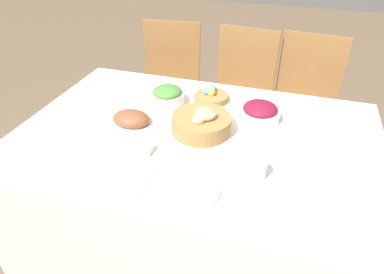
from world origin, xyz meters
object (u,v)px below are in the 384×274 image
(chair_far_left, at_px, (169,87))
(knife, at_px, (226,198))
(bread_basket, at_px, (202,122))
(drinking_cup, at_px, (256,168))
(dinner_plate, at_px, (187,189))
(ham_platter, at_px, (131,120))
(beet_salad_bowl, at_px, (260,112))
(green_salad_bowl, at_px, (167,96))
(butter_dish, at_px, (140,148))
(chair_far_right, at_px, (302,106))
(egg_basket, at_px, (211,96))
(spoon, at_px, (234,199))
(chair_far_center, at_px, (239,97))
(fork, at_px, (150,181))

(chair_far_left, bearing_deg, knife, -66.98)
(chair_far_left, relative_size, bread_basket, 3.56)
(drinking_cup, bearing_deg, dinner_plate, -145.81)
(ham_platter, xyz_separation_m, dinner_plate, (0.39, -0.35, -0.02))
(bread_basket, height_order, beet_salad_bowl, bread_basket)
(green_salad_bowl, relative_size, butter_dish, 1.63)
(chair_far_right, distance_m, egg_basket, 0.82)
(egg_basket, bearing_deg, dinner_plate, -82.38)
(chair_far_right, xyz_separation_m, spoon, (-0.23, -1.29, 0.26))
(ham_platter, bearing_deg, drinking_cup, -17.59)
(chair_far_left, xyz_separation_m, chair_far_right, (0.97, -0.00, 0.00))
(chair_far_center, bearing_deg, spoon, -74.55)
(bread_basket, bearing_deg, green_salad_bowl, 139.53)
(chair_far_right, relative_size, spoon, 5.68)
(chair_far_right, bearing_deg, fork, -106.65)
(beet_salad_bowl, bearing_deg, egg_basket, 156.02)
(chair_far_center, distance_m, green_salad_bowl, 0.80)
(beet_salad_bowl, relative_size, dinner_plate, 0.79)
(spoon, bearing_deg, bread_basket, 118.95)
(bread_basket, height_order, drinking_cup, bread_basket)
(chair_far_left, bearing_deg, dinner_plate, -72.31)
(fork, xyz_separation_m, butter_dish, (-0.12, 0.17, 0.01))
(knife, xyz_separation_m, drinking_cup, (0.08, 0.16, 0.03))
(butter_dish, bearing_deg, green_salad_bowl, 95.03)
(butter_dish, bearing_deg, chair_far_center, 77.97)
(fork, xyz_separation_m, drinking_cup, (0.38, 0.16, 0.03))
(egg_basket, xyz_separation_m, drinking_cup, (0.32, -0.55, 0.01))
(egg_basket, relative_size, drinking_cup, 2.17)
(chair_far_right, xyz_separation_m, knife, (-0.26, -1.29, 0.26))
(chair_far_left, distance_m, bread_basket, 1.07)
(drinking_cup, bearing_deg, chair_far_center, 102.78)
(green_salad_bowl, distance_m, spoon, 0.78)
(chair_far_right, distance_m, green_salad_bowl, 1.03)
(knife, distance_m, drinking_cup, 0.18)
(chair_far_center, distance_m, drinking_cup, 1.20)
(egg_basket, distance_m, green_salad_bowl, 0.23)
(chair_far_right, relative_size, dinner_plate, 3.93)
(fork, bearing_deg, green_salad_bowl, 106.23)
(chair_far_right, distance_m, butter_dish, 1.34)
(fork, relative_size, knife, 1.00)
(green_salad_bowl, bearing_deg, knife, -53.24)
(fork, bearing_deg, beet_salad_bowl, 62.01)
(butter_dish, bearing_deg, fork, -55.44)
(green_salad_bowl, bearing_deg, chair_far_left, 110.55)
(chair_far_left, relative_size, knife, 5.68)
(chair_far_right, relative_size, green_salad_bowl, 5.46)
(chair_far_left, xyz_separation_m, spoon, (0.74, -1.29, 0.26))
(ham_platter, bearing_deg, spoon, -31.65)
(chair_far_center, distance_m, bread_basket, 0.95)
(beet_salad_bowl, distance_m, drinking_cup, 0.43)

